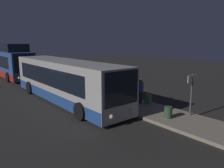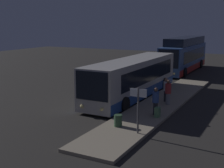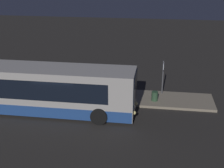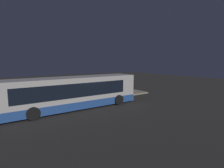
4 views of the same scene
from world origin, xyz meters
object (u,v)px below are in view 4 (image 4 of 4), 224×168
Objects in this scene: suitcase at (98,92)px; trash_bin at (121,92)px; passenger_with_bags at (96,88)px; sign_post at (118,81)px; passenger_boarding at (76,90)px; passenger_waiting at (71,92)px; bus_lead at (74,93)px.

trash_bin is (2.62, -1.33, 0.02)m from suitcase.
sign_post is at bearing -129.32° from passenger_with_bags.
passenger_waiting is (-0.76, -0.40, 0.01)m from passenger_boarding.
passenger_with_bags reaches higher than trash_bin.
bus_lead reaches higher than suitcase.
suitcase is (0.46, 0.30, -0.60)m from passenger_with_bags.
trash_bin is (6.54, -0.56, -0.60)m from passenger_waiting.
trash_bin is (3.09, -1.02, -0.58)m from passenger_with_bags.
bus_lead is at bearing 82.71° from passenger_with_bags.
passenger_boarding is (1.71, 3.35, -0.39)m from bus_lead.
trash_bin is at bearing -26.79° from suitcase.
passenger_waiting is 7.11m from sign_post.
passenger_with_bags is at bearing -174.24° from sign_post.
passenger_boarding is 2.69m from passenger_with_bags.
passenger_with_bags is at bearing 122.55° from passenger_waiting.
trash_bin is at bearing 17.73° from bus_lead.
bus_lead is 7.93m from trash_bin.
passenger_waiting is at bearing 175.12° from trash_bin.
passenger_waiting is 3.48m from passenger_with_bags.
passenger_boarding is at bearing 170.59° from trash_bin.
passenger_with_bags is at bearing -146.70° from suitcase.
sign_post is (6.28, 0.43, 0.63)m from passenger_boarding.
suitcase is 0.36× the size of sign_post.
bus_lead is 7.34× the size of passenger_boarding.
suitcase is 1.30× the size of trash_bin.
bus_lead is at bearing 6.97° from passenger_waiting.
passenger_waiting is (0.96, 2.95, -0.39)m from bus_lead.
passenger_with_bags is at bearing 161.69° from trash_bin.
trash_bin is at bearing -87.67° from passenger_boarding.
passenger_waiting is 0.72× the size of sign_post.
bus_lead is at bearing -142.61° from suitcase.
bus_lead reaches higher than passenger_with_bags.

